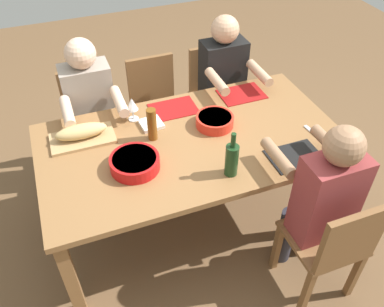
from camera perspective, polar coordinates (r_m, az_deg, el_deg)
ground_plane at (r=3.09m, az=0.00°, el=-8.80°), size 8.00×8.00×0.00m
dining_table at (r=2.61m, az=0.00°, el=0.61°), size 1.91×1.05×0.74m
chair_near_center at (r=3.36m, az=-5.15°, el=7.05°), size 0.40×0.40×0.85m
chair_near_left at (r=3.51m, az=3.17°, el=8.78°), size 0.40×0.40×0.85m
diner_near_left at (r=3.26m, az=4.60°, el=10.32°), size 0.41×0.53×1.20m
chair_near_right at (r=3.30m, az=-13.94°, el=5.05°), size 0.40×0.40×0.85m
diner_near_right at (r=3.02m, az=-13.98°, el=6.42°), size 0.41×0.53×1.20m
chair_far_left at (r=2.46m, az=19.16°, el=-11.95°), size 0.40×0.40×0.85m
diner_far_left at (r=2.39m, az=17.78°, el=-5.65°), size 0.41×0.53×1.20m
serving_bowl_greens at (r=2.37m, az=-8.06°, el=-1.21°), size 0.29×0.29×0.08m
serving_bowl_salad at (r=2.67m, az=3.22°, el=4.69°), size 0.25×0.25×0.07m
cutting_board at (r=2.65m, az=-15.10°, el=2.07°), size 0.40×0.22×0.02m
bread_loaf at (r=2.62m, az=-15.31°, el=3.00°), size 0.32×0.11×0.09m
wine_bottle at (r=2.28m, az=5.60°, el=-0.80°), size 0.08×0.08×0.29m
beer_bottle at (r=2.52m, az=-5.65°, el=4.09°), size 0.06×0.06×0.22m
wine_glass at (r=2.70m, az=-8.43°, el=6.77°), size 0.08×0.08×0.17m
placemat_near_center at (r=2.84m, az=-2.62°, el=6.30°), size 0.32×0.23×0.01m
placemat_near_left at (r=3.01m, az=6.99°, el=8.29°), size 0.32×0.23×0.01m
placemat_far_left at (r=2.52m, az=14.25°, el=-0.39°), size 0.32×0.23×0.01m
carving_knife at (r=2.71m, az=17.08°, el=2.42°), size 0.05×0.23×0.01m
napkin_stack at (r=2.69m, az=-5.76°, el=4.16°), size 0.15×0.15×0.02m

